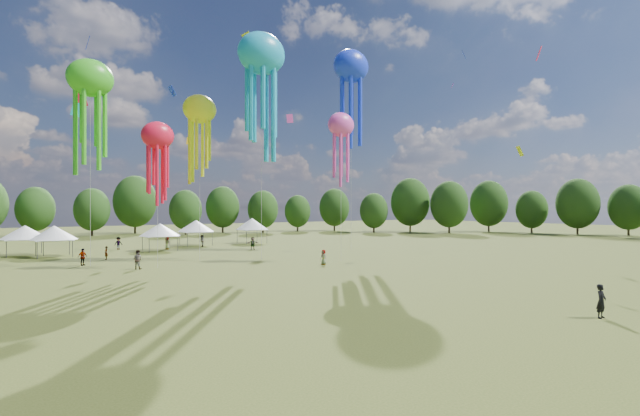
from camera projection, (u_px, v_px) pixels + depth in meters
ground at (509, 338)px, 21.29m from camera, size 300.00×300.00×0.00m
observer_main at (601, 301)px, 25.06m from camera, size 0.70×0.48×1.85m
spectator_near at (138, 260)px, 44.84m from camera, size 1.16×1.13×1.88m
spectators_far at (185, 245)px, 62.40m from camera, size 24.04×31.47×1.84m
festival_tents at (151, 228)px, 66.16m from camera, size 37.72×12.08×4.24m
show_kites at (262, 96)px, 55.03m from camera, size 38.48×14.07×28.52m
small_kites at (198, 3)px, 55.24m from camera, size 76.04×59.40×45.72m
treeline at (129, 204)px, 70.90m from camera, size 201.57×95.24×13.43m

